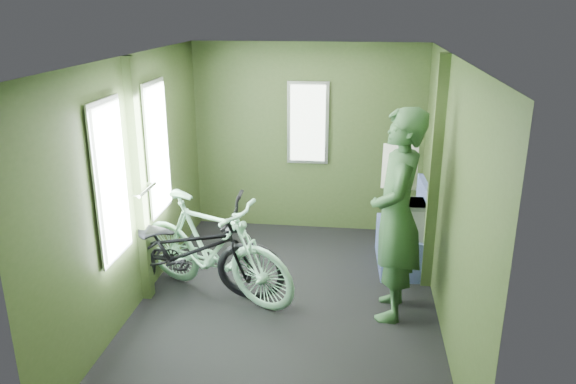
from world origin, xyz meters
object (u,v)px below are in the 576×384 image
object	(u,v)px
passenger	(397,216)
bench_seat	(404,242)
bicycle_mint	(214,297)
waste_box	(417,239)
bicycle_black	(187,297)

from	to	relation	value
passenger	bench_seat	world-z (taller)	passenger
bicycle_mint	bench_seat	size ratio (longest dim) A/B	1.94
passenger	waste_box	xyz separation A→B (m)	(0.29, 0.80, -0.55)
waste_box	bicycle_black	bearing A→B (deg)	-160.84
bicycle_mint	bench_seat	xyz separation A→B (m)	(1.86, 0.96, 0.27)
bicycle_black	waste_box	distance (m)	2.41
bench_seat	bicycle_black	bearing A→B (deg)	-157.67
bicycle_black	bench_seat	xyz separation A→B (m)	(2.13, 0.99, 0.27)
bicycle_black	passenger	size ratio (longest dim) A/B	1.02
bicycle_mint	bench_seat	bearing A→B (deg)	-38.26
waste_box	bench_seat	xyz separation A→B (m)	(-0.11, 0.21, -0.13)
bicycle_mint	bench_seat	world-z (taller)	bench_seat
passenger	waste_box	bearing A→B (deg)	164.68
waste_box	bicycle_mint	bearing A→B (deg)	-159.21
bicycle_black	waste_box	bearing A→B (deg)	-68.36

